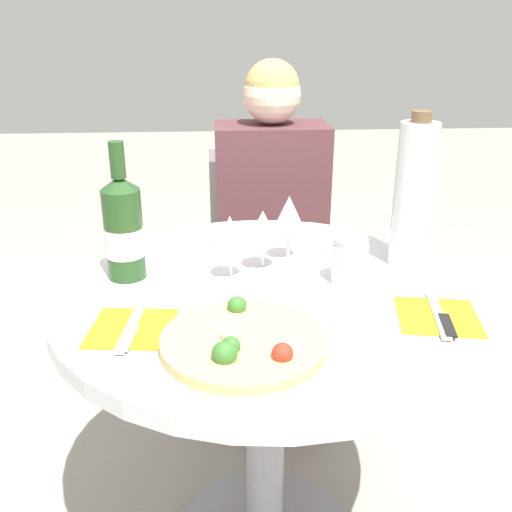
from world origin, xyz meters
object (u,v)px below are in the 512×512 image
(wine_bottle, at_px, (124,229))
(dining_table, at_px, (266,348))
(tall_carafe, at_px, (413,195))
(seated_diner, at_px, (273,258))
(chair_behind_diner, at_px, (269,270))
(pizza_large, at_px, (243,341))

(wine_bottle, bearing_deg, dining_table, -14.82)
(tall_carafe, bearing_deg, seated_diner, 114.87)
(chair_behind_diner, bearing_deg, wine_bottle, 62.60)
(dining_table, height_order, wine_bottle, wine_bottle)
(chair_behind_diner, relative_size, wine_bottle, 2.75)
(dining_table, bearing_deg, tall_carafe, 18.65)
(wine_bottle, relative_size, tall_carafe, 0.86)
(seated_diner, height_order, wine_bottle, seated_diner)
(dining_table, distance_m, seated_diner, 0.68)
(dining_table, distance_m, wine_bottle, 0.41)
(chair_behind_diner, height_order, wine_bottle, wine_bottle)
(dining_table, xyz_separation_m, tall_carafe, (0.34, 0.11, 0.31))
(chair_behind_diner, xyz_separation_m, tall_carafe, (0.26, -0.70, 0.49))
(chair_behind_diner, relative_size, seated_diner, 0.72)
(wine_bottle, height_order, tall_carafe, tall_carafe)
(pizza_large, distance_m, wine_bottle, 0.41)
(dining_table, relative_size, wine_bottle, 2.99)
(dining_table, distance_m, tall_carafe, 0.48)
(chair_behind_diner, height_order, pizza_large, chair_behind_diner)
(chair_behind_diner, height_order, seated_diner, seated_diner)
(chair_behind_diner, distance_m, wine_bottle, 0.94)
(seated_diner, distance_m, tall_carafe, 0.73)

